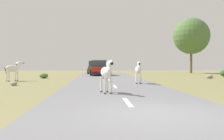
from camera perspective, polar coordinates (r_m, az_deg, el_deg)
ground_plane at (r=6.91m, az=9.64°, el=-10.10°), size 90.00×90.00×0.00m
road at (r=6.81m, az=5.67°, el=-10.03°), size 6.00×64.00×0.05m
lane_markings at (r=5.84m, az=7.27°, el=-11.68°), size 0.16×56.00×0.01m
zebra_0 at (r=16.98m, az=6.00°, el=-0.00°), size 0.52×1.62×1.53m
zebra_1 at (r=11.37m, az=-1.25°, el=-0.64°), size 0.65×1.61×1.54m
zebra_2 at (r=21.46m, az=-21.46°, el=0.27°), size 1.30×1.48×1.66m
car_0 at (r=29.30m, az=-3.01°, el=0.38°), size 2.11×4.39×1.74m
car_1 at (r=34.65m, az=-3.87°, el=0.53°), size 2.02×4.34×1.74m
tree_2 at (r=38.90m, az=17.51°, el=7.33°), size 5.28×5.28×8.08m
bush_2 at (r=24.82m, az=-15.18°, el=-1.26°), size 0.80×0.72×0.48m
rock_2 at (r=25.38m, az=21.24°, el=-1.39°), size 0.65×0.52×0.35m
rock_4 at (r=17.18m, az=-21.33°, el=-2.85°), size 0.44×0.44×0.26m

